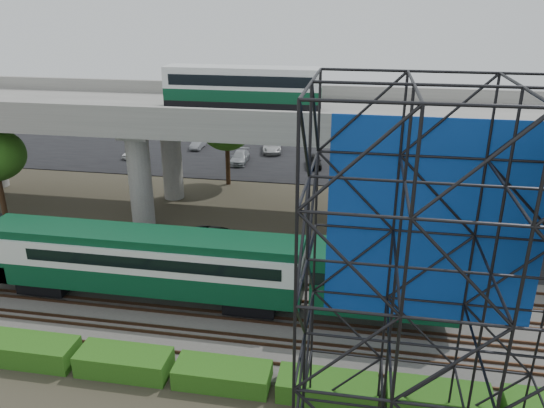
# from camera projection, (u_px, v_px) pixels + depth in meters

# --- Properties ---
(ground) EXTENTS (140.00, 140.00, 0.00)m
(ground) POSITION_uv_depth(u_px,v_px,m) (225.00, 330.00, 29.61)
(ground) COLOR #474233
(ground) RESTS_ON ground
(ballast_bed) EXTENTS (90.00, 12.00, 0.20)m
(ballast_bed) POSITION_uv_depth(u_px,v_px,m) (234.00, 309.00, 31.41)
(ballast_bed) COLOR slate
(ballast_bed) RESTS_ON ground
(service_road) EXTENTS (90.00, 5.00, 0.08)m
(service_road) POSITION_uv_depth(u_px,v_px,m) (262.00, 247.00, 39.22)
(service_road) COLOR black
(service_road) RESTS_ON ground
(parking_lot) EXTENTS (90.00, 18.00, 0.08)m
(parking_lot) POSITION_uv_depth(u_px,v_px,m) (301.00, 158.00, 60.75)
(parking_lot) COLOR black
(parking_lot) RESTS_ON ground
(harbor_water) EXTENTS (140.00, 40.00, 0.03)m
(harbor_water) POSITION_uv_depth(u_px,v_px,m) (319.00, 118.00, 80.92)
(harbor_water) COLOR slate
(harbor_water) RESTS_ON ground
(rail_tracks) EXTENTS (90.00, 9.52, 0.16)m
(rail_tracks) POSITION_uv_depth(u_px,v_px,m) (234.00, 306.00, 31.34)
(rail_tracks) COLOR #472D1E
(rail_tracks) RESTS_ON ballast_bed
(commuter_train) EXTENTS (29.30, 3.06, 4.30)m
(commuter_train) POSITION_uv_depth(u_px,v_px,m) (178.00, 263.00, 30.93)
(commuter_train) COLOR black
(commuter_train) RESTS_ON rail_tracks
(overpass) EXTENTS (80.00, 12.00, 12.40)m
(overpass) POSITION_uv_depth(u_px,v_px,m) (272.00, 122.00, 41.29)
(overpass) COLOR #9E9B93
(overpass) RESTS_ON ground
(scaffold_tower) EXTENTS (9.36, 6.36, 15.00)m
(scaffold_tower) POSITION_uv_depth(u_px,v_px,m) (438.00, 310.00, 17.97)
(scaffold_tower) COLOR black
(scaffold_tower) RESTS_ON ground
(hedge_strip) EXTENTS (34.60, 1.80, 1.20)m
(hedge_strip) POSITION_uv_depth(u_px,v_px,m) (223.00, 374.00, 25.31)
(hedge_strip) COLOR #244F12
(hedge_strip) RESTS_ON ground
(trees) EXTENTS (40.94, 16.94, 7.69)m
(trees) POSITION_uv_depth(u_px,v_px,m) (218.00, 152.00, 43.14)
(trees) COLOR #382314
(trees) RESTS_ON ground
(suv) EXTENTS (6.03, 3.77, 1.55)m
(suv) POSITION_uv_depth(u_px,v_px,m) (223.00, 240.00, 38.48)
(suv) COLOR black
(suv) RESTS_ON service_road
(parked_cars) EXTENTS (38.78, 9.64, 1.29)m
(parked_cars) POSITION_uv_depth(u_px,v_px,m) (306.00, 154.00, 60.11)
(parked_cars) COLOR white
(parked_cars) RESTS_ON parking_lot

